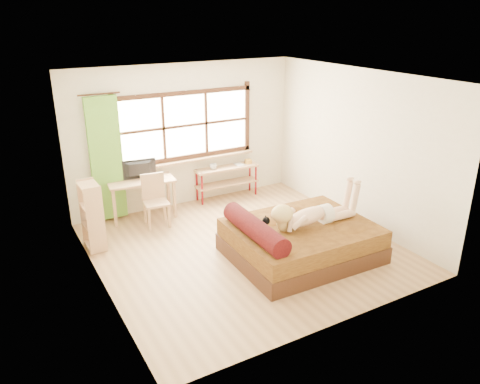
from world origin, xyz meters
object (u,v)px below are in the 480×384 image
desk (141,185)px  bookshelf (92,216)px  pipe_shelf (227,175)px  bed (298,240)px  chair (155,197)px  kitten (258,225)px  woman (313,205)px

desk → bookshelf: size_ratio=1.11×
bookshelf → pipe_shelf: bearing=16.0°
bed → chair: chair is taller
kitten → bookshelf: (-1.99, 1.75, -0.10)m
kitten → desk: kitten is taller
chair → bookshelf: bearing=-155.2°
pipe_shelf → desk: bearing=-173.9°
kitten → woman: bearing=-8.5°
woman → bookshelf: woman is taller
desk → kitten: bearing=-63.2°
bed → chair: 2.70m
bed → pipe_shelf: (0.22, 2.73, 0.19)m
chair → bookshelf: (-1.17, -0.39, 0.05)m
desk → woman: bearing=-49.5°
desk → bookshelf: (-1.06, -0.75, -0.08)m
kitten → bookshelf: bookshelf is taller
kitten → pipe_shelf: kitten is taller
kitten → chair: 2.30m
bed → desk: bearing=122.8°
woman → chair: bearing=127.7°
bed → pipe_shelf: bearing=86.6°
woman → bookshelf: bearing=147.7°
chair → pipe_shelf: (1.71, 0.49, -0.03)m
bed → woman: 0.60m
chair → pipe_shelf: size_ratio=0.70×
bed → chair: bearing=124.9°
kitten → chair: chair is taller
pipe_shelf → woman: bearing=-88.1°
woman → desk: (-1.80, 2.66, -0.21)m
desk → bookshelf: bookshelf is taller
desk → chair: size_ratio=1.33×
bed → pipe_shelf: size_ratio=1.64×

